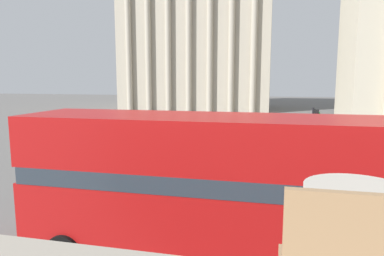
% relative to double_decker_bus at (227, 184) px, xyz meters
% --- Properties ---
extents(double_decker_bus, '(10.96, 2.71, 4.06)m').
position_rel_double_decker_bus_xyz_m(double_decker_bus, '(0.00, 0.00, 0.00)').
color(double_decker_bus, black).
rests_on(double_decker_bus, ground_plane).
extents(cafe_dining_table, '(0.60, 0.60, 0.73)m').
position_rel_double_decker_bus_xyz_m(cafe_dining_table, '(1.54, -6.65, 1.94)').
color(cafe_dining_table, '#2D2D30').
rests_on(cafe_dining_table, cafe_floor_slab).
extents(plaza_building_left, '(24.67, 17.14, 24.90)m').
position_rel_double_decker_bus_xyz_m(plaza_building_left, '(-11.13, 50.62, 10.17)').
color(plaza_building_left, '#B2A893').
rests_on(plaza_building_left, ground_plane).
extents(traffic_light_near, '(0.42, 0.24, 3.71)m').
position_rel_double_decker_bus_xyz_m(traffic_light_near, '(4.48, 4.32, 0.16)').
color(traffic_light_near, black).
rests_on(traffic_light_near, ground_plane).
extents(traffic_light_mid, '(0.42, 0.24, 3.52)m').
position_rel_double_decker_bus_xyz_m(traffic_light_mid, '(3.36, 10.33, 0.05)').
color(traffic_light_mid, black).
rests_on(traffic_light_mid, ground_plane).
extents(pedestrian_grey, '(0.32, 0.32, 1.67)m').
position_rel_double_decker_bus_xyz_m(pedestrian_grey, '(-4.19, 6.62, -1.31)').
color(pedestrian_grey, '#282B33').
rests_on(pedestrian_grey, ground_plane).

